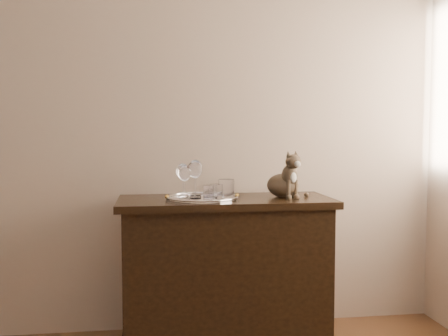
{
  "coord_description": "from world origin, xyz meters",
  "views": [
    {
      "loc": [
        0.21,
        -0.82,
        1.22
      ],
      "look_at": [
        0.59,
        1.95,
        1.02
      ],
      "focal_mm": 40.0,
      "sensor_mm": 36.0,
      "label": 1
    }
  ],
  "objects_px": {
    "tray": "(202,199)",
    "tumbler_b": "(210,193)",
    "wine_glass_d": "(195,179)",
    "tumbler_a": "(216,192)",
    "wine_glass_b": "(195,178)",
    "tumbler_c": "(226,188)",
    "wine_glass_a": "(183,180)",
    "wine_glass_c": "(184,182)",
    "cat": "(283,174)",
    "sideboard": "(225,272)"
  },
  "relations": [
    {
      "from": "wine_glass_b",
      "to": "wine_glass_c",
      "type": "relative_size",
      "value": 1.11
    },
    {
      "from": "wine_glass_c",
      "to": "wine_glass_d",
      "type": "height_order",
      "value": "wine_glass_d"
    },
    {
      "from": "tumbler_a",
      "to": "tumbler_c",
      "type": "relative_size",
      "value": 0.81
    },
    {
      "from": "wine_glass_d",
      "to": "tumbler_b",
      "type": "distance_m",
      "value": 0.16
    },
    {
      "from": "wine_glass_c",
      "to": "tumbler_c",
      "type": "bearing_deg",
      "value": 12.23
    },
    {
      "from": "tray",
      "to": "wine_glass_d",
      "type": "xyz_separation_m",
      "value": [
        -0.04,
        -0.0,
        0.11
      ]
    },
    {
      "from": "wine_glass_a",
      "to": "wine_glass_b",
      "type": "relative_size",
      "value": 0.91
    },
    {
      "from": "tray",
      "to": "wine_glass_c",
      "type": "relative_size",
      "value": 2.14
    },
    {
      "from": "tray",
      "to": "tumbler_c",
      "type": "bearing_deg",
      "value": 4.73
    },
    {
      "from": "cat",
      "to": "tumbler_c",
      "type": "bearing_deg",
      "value": 166.59
    },
    {
      "from": "wine_glass_b",
      "to": "tumbler_a",
      "type": "height_order",
      "value": "wine_glass_b"
    },
    {
      "from": "wine_glass_d",
      "to": "tumbler_a",
      "type": "xyz_separation_m",
      "value": [
        0.11,
        -0.07,
        -0.06
      ]
    },
    {
      "from": "wine_glass_c",
      "to": "wine_glass_d",
      "type": "distance_m",
      "value": 0.07
    },
    {
      "from": "wine_glass_b",
      "to": "tumbler_c",
      "type": "distance_m",
      "value": 0.2
    },
    {
      "from": "tray",
      "to": "wine_glass_c",
      "type": "xyz_separation_m",
      "value": [
        -0.1,
        -0.04,
        0.1
      ]
    },
    {
      "from": "sideboard",
      "to": "wine_glass_b",
      "type": "distance_m",
      "value": 0.57
    },
    {
      "from": "wine_glass_a",
      "to": "wine_glass_c",
      "type": "bearing_deg",
      "value": -88.36
    },
    {
      "from": "wine_glass_b",
      "to": "tumbler_c",
      "type": "relative_size",
      "value": 2.06
    },
    {
      "from": "tumbler_a",
      "to": "cat",
      "type": "height_order",
      "value": "cat"
    },
    {
      "from": "tumbler_a",
      "to": "tumbler_b",
      "type": "bearing_deg",
      "value": -122.38
    },
    {
      "from": "tray",
      "to": "tumbler_b",
      "type": "distance_m",
      "value": 0.14
    },
    {
      "from": "wine_glass_b",
      "to": "tumbler_b",
      "type": "relative_size",
      "value": 2.49
    },
    {
      "from": "tray",
      "to": "wine_glass_a",
      "type": "distance_m",
      "value": 0.16
    },
    {
      "from": "tumbler_b",
      "to": "cat",
      "type": "xyz_separation_m",
      "value": [
        0.44,
        0.17,
        0.08
      ]
    },
    {
      "from": "sideboard",
      "to": "tumbler_c",
      "type": "height_order",
      "value": "tumbler_c"
    },
    {
      "from": "tray",
      "to": "wine_glass_c",
      "type": "bearing_deg",
      "value": -158.51
    },
    {
      "from": "wine_glass_b",
      "to": "tray",
      "type": "bearing_deg",
      "value": -75.89
    },
    {
      "from": "tray",
      "to": "tumbler_a",
      "type": "distance_m",
      "value": 0.11
    },
    {
      "from": "tray",
      "to": "wine_glass_b",
      "type": "relative_size",
      "value": 1.93
    },
    {
      "from": "wine_glass_b",
      "to": "tumbler_b",
      "type": "distance_m",
      "value": 0.26
    },
    {
      "from": "tray",
      "to": "tumbler_a",
      "type": "xyz_separation_m",
      "value": [
        0.07,
        -0.07,
        0.04
      ]
    },
    {
      "from": "tumbler_c",
      "to": "cat",
      "type": "distance_m",
      "value": 0.34
    },
    {
      "from": "tray",
      "to": "tumbler_a",
      "type": "height_order",
      "value": "tumbler_a"
    },
    {
      "from": "wine_glass_a",
      "to": "wine_glass_d",
      "type": "relative_size",
      "value": 0.89
    },
    {
      "from": "tumbler_b",
      "to": "wine_glass_b",
      "type": "bearing_deg",
      "value": 103.28
    },
    {
      "from": "tray",
      "to": "tumbler_b",
      "type": "height_order",
      "value": "tumbler_b"
    },
    {
      "from": "wine_glass_d",
      "to": "cat",
      "type": "distance_m",
      "value": 0.51
    },
    {
      "from": "sideboard",
      "to": "tray",
      "type": "xyz_separation_m",
      "value": [
        -0.13,
        -0.03,
        0.43
      ]
    },
    {
      "from": "cat",
      "to": "wine_glass_c",
      "type": "bearing_deg",
      "value": 169.58
    },
    {
      "from": "wine_glass_d",
      "to": "cat",
      "type": "bearing_deg",
      "value": 4.73
    },
    {
      "from": "wine_glass_d",
      "to": "tray",
      "type": "bearing_deg",
      "value": 1.89
    },
    {
      "from": "sideboard",
      "to": "tray",
      "type": "distance_m",
      "value": 0.45
    },
    {
      "from": "wine_glass_b",
      "to": "wine_glass_c",
      "type": "height_order",
      "value": "wine_glass_b"
    },
    {
      "from": "wine_glass_b",
      "to": "tumbler_b",
      "type": "xyz_separation_m",
      "value": [
        0.06,
        -0.24,
        -0.06
      ]
    },
    {
      "from": "tumbler_b",
      "to": "cat",
      "type": "height_order",
      "value": "cat"
    },
    {
      "from": "wine_glass_b",
      "to": "cat",
      "type": "distance_m",
      "value": 0.5
    },
    {
      "from": "wine_glass_c",
      "to": "cat",
      "type": "distance_m",
      "value": 0.58
    },
    {
      "from": "tray",
      "to": "tumbler_b",
      "type": "relative_size",
      "value": 4.82
    },
    {
      "from": "sideboard",
      "to": "tumbler_b",
      "type": "bearing_deg",
      "value": -123.29
    },
    {
      "from": "wine_glass_a",
      "to": "tumbler_c",
      "type": "bearing_deg",
      "value": -14.98
    }
  ]
}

